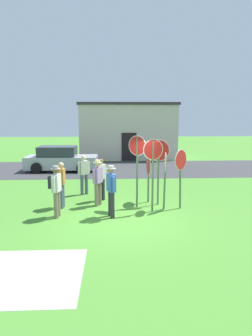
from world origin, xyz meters
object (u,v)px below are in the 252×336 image
stop_sign_low_front (165,171)px  stop_sign_tallest (158,160)px  stop_sign_rear_left (148,170)px  person_with_sunhat (101,177)px  person_holding_notes (61,181)px  stop_sign_center_cluster (153,163)px  stop_sign_rear_right (137,159)px  stop_sign_leaning_right (181,168)px  parked_car_on_street (61,160)px  person_on_left (98,180)px  person_near_signs (111,188)px  person_in_dark_shirt (56,188)px  person_in_blue (84,173)px

stop_sign_low_front → stop_sign_tallest: bearing=103.4°
stop_sign_rear_left → person_with_sunhat: stop_sign_rear_left is taller
stop_sign_rear_left → stop_sign_tallest: size_ratio=0.76×
person_holding_notes → person_with_sunhat: bearing=30.9°
stop_sign_center_cluster → stop_sign_rear_right: bearing=132.5°
stop_sign_leaning_right → person_holding_notes: (-4.32, 0.29, -0.50)m
stop_sign_tallest → parked_car_on_street: bearing=123.0°
stop_sign_center_cluster → stop_sign_rear_left: (-0.01, 1.19, -0.46)m
stop_sign_low_front → stop_sign_tallest: (-0.15, 0.61, 0.31)m
stop_sign_rear_right → person_on_left: size_ratio=1.53×
stop_sign_leaning_right → person_on_left: stop_sign_leaning_right is taller
person_on_left → person_near_signs: bearing=-69.6°
person_on_left → person_in_dark_shirt: 1.83m
stop_sign_rear_right → stop_sign_tallest: stop_sign_rear_right is taller
person_holding_notes → person_in_dark_shirt: bearing=-89.6°
person_in_blue → person_holding_notes: bearing=-109.7°
stop_sign_rear_left → person_in_blue: 2.93m
person_on_left → stop_sign_rear_left: bearing=10.2°
stop_sign_tallest → person_in_dark_shirt: stop_sign_tallest is taller
stop_sign_rear_right → stop_sign_tallest: 0.88m
stop_sign_center_cluster → person_in_dark_shirt: size_ratio=1.47×
person_on_left → person_in_dark_shirt: size_ratio=1.00×
person_on_left → person_with_sunhat: bearing=81.6°
person_holding_notes → person_near_signs: bearing=-31.8°
stop_sign_low_front → stop_sign_rear_right: stop_sign_rear_right is taller
stop_sign_tallest → person_in_dark_shirt: size_ratio=1.43×
stop_sign_center_cluster → stop_sign_tallest: (0.32, 0.85, -0.02)m
person_in_blue → person_with_sunhat: bearing=-53.0°
person_near_signs → person_holding_notes: bearing=148.2°
person_on_left → person_in_dark_shirt: same height
person_in_blue → stop_sign_leaning_right: bearing=-30.5°
parked_car_on_street → person_in_dark_shirt: bearing=-81.7°
stop_sign_center_cluster → person_holding_notes: (-3.27, 0.64, -0.76)m
person_near_signs → person_in_blue: size_ratio=1.03×
person_on_left → stop_sign_rear_right: bearing=-11.5°
person_with_sunhat → person_near_signs: size_ratio=0.97×
stop_sign_leaning_right → person_holding_notes: size_ratio=1.29×
person_near_signs → parked_car_on_street: bearing=109.3°
stop_sign_tallest → person_holding_notes: 3.68m
stop_sign_leaning_right → stop_sign_rear_left: (-1.06, 0.84, -0.20)m
stop_sign_low_front → stop_sign_leaning_right: stop_sign_leaning_right is taller
stop_sign_rear_left → person_near_signs: size_ratio=1.09×
stop_sign_rear_left → person_on_left: stop_sign_rear_left is taller
person_in_dark_shirt → person_in_blue: 3.01m
stop_sign_leaning_right → stop_sign_rear_right: stop_sign_rear_right is taller
stop_sign_center_cluster → person_in_dark_shirt: (-3.26, -0.43, -0.73)m
person_on_left → person_holding_notes: (-1.33, -0.20, -0.00)m
stop_sign_low_front → stop_sign_rear_right: 1.09m
person_on_left → person_holding_notes: bearing=-171.5°
person_with_sunhat → person_holding_notes: size_ratio=1.00×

